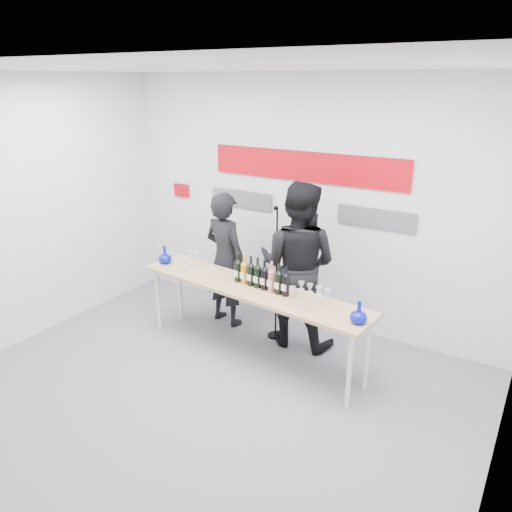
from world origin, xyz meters
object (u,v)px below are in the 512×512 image
Objects in this scene: tasting_table at (251,293)px; mic_stand at (276,299)px; presenter_left at (226,259)px; presenter_right at (298,265)px.

mic_stand is (0.01, 0.53, -0.27)m from tasting_table.
presenter_right reaches higher than presenter_left.
tasting_table is 0.59m from mic_stand.
mic_stand is (0.73, -0.02, -0.34)m from presenter_left.
presenter_left reaches higher than tasting_table.
tasting_table is 0.64m from presenter_right.
presenter_left is at bearing 173.05° from mic_stand.
presenter_left reaches higher than mic_stand.
presenter_left is 0.80m from mic_stand.
presenter_right is 0.53m from mic_stand.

